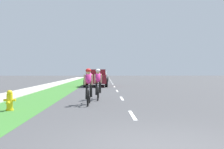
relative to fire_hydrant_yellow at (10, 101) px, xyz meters
name	(u,v)px	position (x,y,z in m)	size (l,w,h in m)	color
ground_plane	(114,86)	(4.44, 15.29, -0.37)	(120.00, 120.00, 0.00)	#424244
grass_verge	(69,86)	(0.00, 15.29, -0.37)	(2.48, 70.00, 0.01)	#38722D
sidewalk_concrete	(47,86)	(-2.16, 15.29, -0.37)	(1.85, 70.00, 0.10)	#B2ADA3
lane_markings_center	(113,84)	(4.44, 19.29, -0.37)	(0.12, 52.71, 0.01)	white
fire_hydrant_yellow	(10,101)	(0.00, 0.00, 0.00)	(0.44, 0.38, 0.76)	yellow
cyclist_lead	(89,86)	(2.83, 1.56, 0.44)	(0.42, 1.72, 1.58)	black
cyclist_trailing	(98,84)	(3.19, 3.54, 0.44)	(0.42, 1.72, 1.58)	black
pickup_maroon	(96,78)	(2.69, 15.11, 0.46)	(2.22, 5.10, 1.64)	maroon
sedan_white	(102,76)	(3.05, 28.04, 0.40)	(1.98, 4.30, 1.52)	silver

